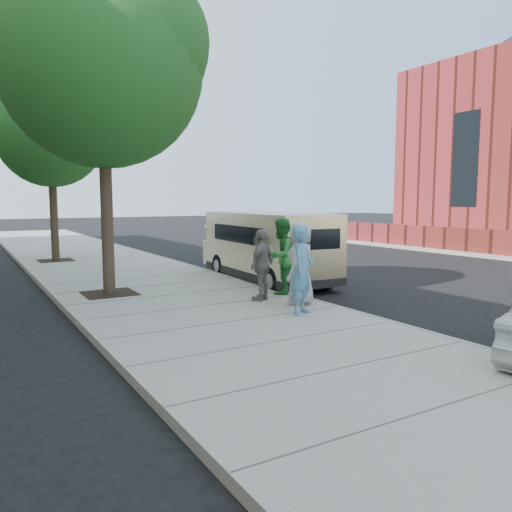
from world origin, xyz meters
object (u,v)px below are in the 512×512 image
Objects in this scene: person_officer at (302,270)px; person_gray_shirt at (301,263)px; person_striped_polo at (262,265)px; tree_near at (104,58)px; person_green_shirt at (281,256)px; parking_meter at (259,251)px; tree_far at (51,129)px; van at (266,245)px.

person_gray_shirt is (0.51, 0.76, 0.01)m from person_officer.
tree_near is at bearing -75.43° from person_striped_polo.
person_green_shirt is 1.02× the size of person_gray_shirt.
tree_near is 4.76× the size of person_striped_polo.
person_green_shirt is at bearing -92.49° from parking_meter.
person_officer is 1.54m from person_striped_polo.
person_striped_polo is at bearing -43.54° from tree_near.
tree_near reaches higher than parking_meter.
tree_far is 10.04m from parking_meter.
person_officer is 0.91m from person_gray_shirt.
tree_near is 5.89m from person_striped_polo.
person_striped_polo is (-1.90, -2.87, -0.12)m from van.
tree_near is at bearing -59.64° from person_green_shirt.
person_striped_polo is (-0.85, -1.52, -0.13)m from parking_meter.
van reaches higher than parking_meter.
tree_near is 4.34× the size of person_officer.
person_green_shirt is at bearing -31.13° from tree_near.
person_gray_shirt is (3.15, -3.30, -4.52)m from tree_near.
tree_far reaches higher than person_striped_polo.
person_officer is at bearing 38.97° from person_green_shirt.
tree_far reaches higher than person_green_shirt.
van is at bearing 52.09° from parking_meter.
tree_far is 4.11× the size of person_striped_polo.
person_green_shirt is (0.82, 1.97, 0.03)m from person_officer.
tree_far is at bearing 68.47° from person_officer.
person_officer is (2.64, -11.66, -3.87)m from tree_far.
parking_meter is 0.23× the size of van.
parking_meter is 0.74× the size of person_officer.
van is 3.92m from person_gray_shirt.
tree_far is (-0.00, 7.60, -0.66)m from tree_near.
person_green_shirt reaches higher than person_officer.
tree_far is 3.63× the size of person_green_shirt.
van is 3.13× the size of person_gray_shirt.
person_green_shirt is (3.45, -2.09, -4.50)m from tree_near.
person_officer is 0.97× the size of person_green_shirt.
person_green_shirt is (-1.11, -2.43, -0.01)m from van.
parking_meter is 1.09m from person_green_shirt.
person_striped_polo is at bearing -88.99° from person_gray_shirt.
parking_meter is 0.81× the size of person_striped_polo.
tree_near reaches higher than van.
person_gray_shirt is (3.15, -10.90, -3.86)m from tree_far.
person_gray_shirt reaches higher than person_striped_polo.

